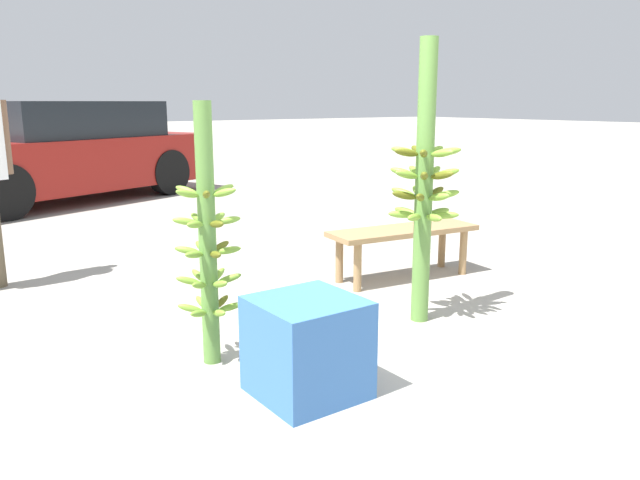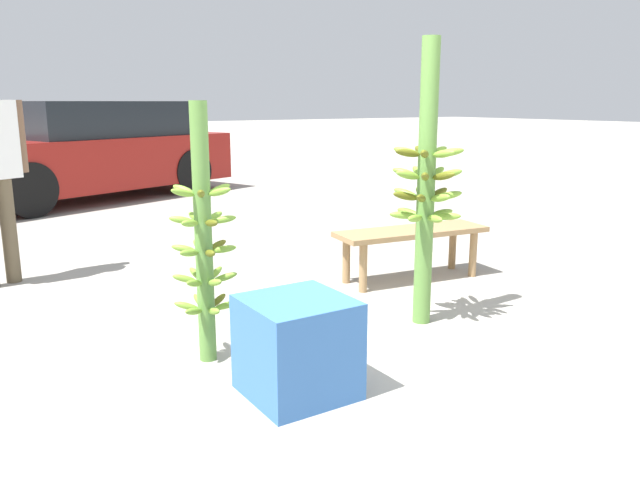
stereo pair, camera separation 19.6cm
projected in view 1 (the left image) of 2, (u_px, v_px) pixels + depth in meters
ground_plane at (373, 363)px, 3.34m from camera, size 80.00×80.00×0.00m
banana_stalk_left at (208, 241)px, 3.21m from camera, size 0.35×0.35×1.38m
banana_stalk_center at (424, 185)px, 3.81m from camera, size 0.44×0.44×1.74m
market_bench at (403, 236)px, 4.87m from camera, size 1.25×0.53×0.40m
parked_car at (60, 153)px, 8.71m from camera, size 4.46×3.11×1.37m
produce_crate at (307, 347)px, 2.94m from camera, size 0.47×0.47×0.47m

